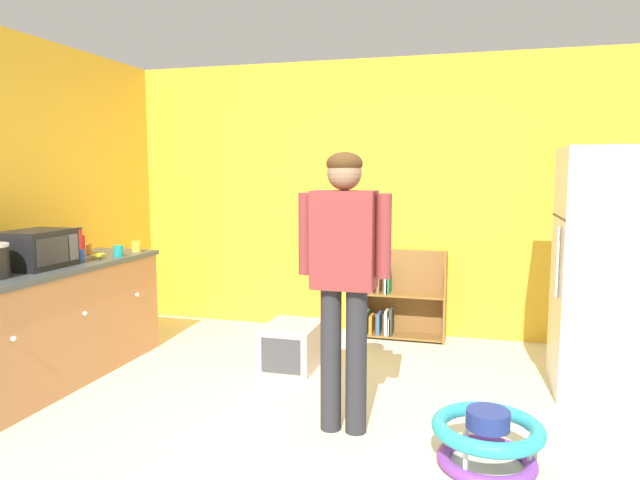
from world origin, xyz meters
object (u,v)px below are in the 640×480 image
at_px(bookshelf, 398,300).
at_px(refrigerator, 609,273).
at_px(microwave, 37,249).
at_px(ketchup_bottle, 81,245).
at_px(kitchen_counter, 50,324).
at_px(blue_cup, 80,255).
at_px(orange_cup, 87,249).
at_px(pet_carrier, 292,346).
at_px(teal_cup, 118,251).
at_px(standing_person, 344,265).
at_px(red_cup, 56,253).
at_px(yellow_cup, 136,246).
at_px(baby_walker, 487,439).
at_px(banana_bunch, 99,255).

bearing_deg(bookshelf, refrigerator, -32.43).
distance_m(microwave, ketchup_bottle, 0.57).
relative_size(kitchen_counter, blue_cup, 21.94).
distance_m(bookshelf, orange_cup, 2.89).
height_order(pet_carrier, orange_cup, orange_cup).
xyz_separation_m(pet_carrier, teal_cup, (-1.44, -0.23, 0.77)).
distance_m(standing_person, orange_cup, 2.62).
bearing_deg(bookshelf, orange_cup, -153.33).
height_order(standing_person, orange_cup, standing_person).
bearing_deg(teal_cup, orange_cup, 168.90).
bearing_deg(pet_carrier, red_cup, -165.96).
bearing_deg(teal_cup, yellow_cup, 95.06).
bearing_deg(teal_cup, blue_cup, -115.34).
xyz_separation_m(kitchen_counter, red_cup, (-0.20, 0.34, 0.50)).
bearing_deg(baby_walker, refrigerator, 57.84).
xyz_separation_m(banana_bunch, teal_cup, (0.08, 0.14, 0.02)).
bearing_deg(baby_walker, yellow_cup, 156.29).
relative_size(standing_person, teal_cup, 18.11).
height_order(baby_walker, banana_bunch, banana_bunch).
relative_size(orange_cup, blue_cup, 1.00).
relative_size(refrigerator, yellow_cup, 18.74).
xyz_separation_m(banana_bunch, yellow_cup, (0.06, 0.44, 0.02)).
bearing_deg(baby_walker, standing_person, 165.31).
bearing_deg(yellow_cup, refrigerator, -0.05).
height_order(standing_person, banana_bunch, standing_person).
xyz_separation_m(bookshelf, banana_bunch, (-2.25, -1.48, 0.56)).
distance_m(pet_carrier, red_cup, 2.07).
xyz_separation_m(bookshelf, ketchup_bottle, (-2.47, -1.42, 0.63)).
relative_size(baby_walker, red_cup, 6.36).
bearing_deg(ketchup_bottle, teal_cup, 15.84).
bearing_deg(blue_cup, standing_person, -12.16).
bearing_deg(orange_cup, refrigerator, 3.18).
xyz_separation_m(microwave, ketchup_bottle, (-0.07, 0.57, -0.04)).
xyz_separation_m(refrigerator, baby_walker, (-0.83, -1.32, -0.73)).
relative_size(banana_bunch, blue_cup, 1.64).
height_order(orange_cup, teal_cup, same).
bearing_deg(red_cup, blue_cup, -13.93).
relative_size(red_cup, teal_cup, 1.00).
bearing_deg(standing_person, red_cup, 167.64).
height_order(blue_cup, red_cup, same).
xyz_separation_m(ketchup_bottle, yellow_cup, (0.27, 0.39, -0.05)).
relative_size(kitchen_counter, orange_cup, 21.94).
relative_size(standing_person, pet_carrier, 3.12).
relative_size(baby_walker, microwave, 1.26).
bearing_deg(refrigerator, yellow_cup, 179.95).
relative_size(orange_cup, teal_cup, 1.00).
xyz_separation_m(baby_walker, microwave, (-3.21, 0.36, 0.88)).
bearing_deg(yellow_cup, bookshelf, 25.22).
bearing_deg(banana_bunch, bookshelf, 33.27).
bearing_deg(red_cup, kitchen_counter, -59.40).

